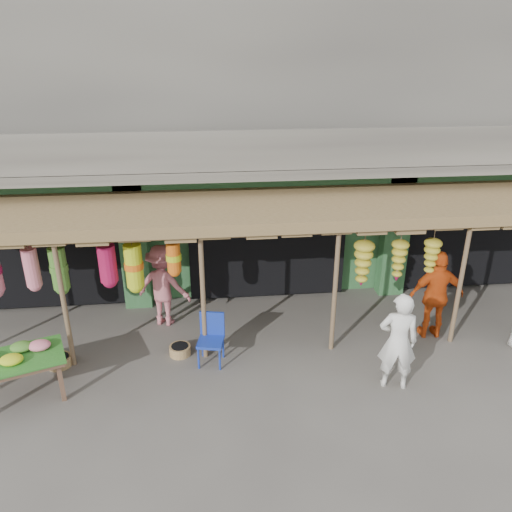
{
  "coord_description": "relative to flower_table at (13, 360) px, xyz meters",
  "views": [
    {
      "loc": [
        -1.4,
        -8.44,
        5.66
      ],
      "look_at": [
        -0.38,
        1.0,
        1.57
      ],
      "focal_mm": 35.0,
      "sensor_mm": 36.0,
      "label": 1
    }
  ],
  "objects": [
    {
      "name": "ground",
      "position": [
        4.68,
        1.12,
        -0.78
      ],
      "size": [
        80.0,
        80.0,
        0.0
      ],
      "primitive_type": "plane",
      "color": "#514C47",
      "rests_on": "ground"
    },
    {
      "name": "person_vendor",
      "position": [
        7.86,
        1.18,
        0.16
      ],
      "size": [
        1.13,
        0.51,
        1.89
      ],
      "primitive_type": "imported",
      "rotation": [
        0.0,
        0.0,
        3.1
      ],
      "color": "#CF4A13",
      "rests_on": "ground"
    },
    {
      "name": "basket_mid",
      "position": [
        0.41,
        0.92,
        -0.69
      ],
      "size": [
        0.54,
        0.54,
        0.18
      ],
      "primitive_type": "cylinder",
      "rotation": [
        0.0,
        0.0,
        -0.2
      ],
      "color": "olive",
      "rests_on": "ground"
    },
    {
      "name": "awning",
      "position": [
        4.52,
        1.92,
        1.79
      ],
      "size": [
        14.0,
        2.7,
        2.79
      ],
      "color": "brown",
      "rests_on": "ground"
    },
    {
      "name": "person_shopper",
      "position": [
        2.33,
        2.29,
        0.13
      ],
      "size": [
        1.33,
        1.04,
        1.81
      ],
      "primitive_type": "imported",
      "rotation": [
        0.0,
        0.0,
        2.79
      ],
      "color": "#CF6D76",
      "rests_on": "ground"
    },
    {
      "name": "basket_right",
      "position": [
        2.68,
        1.04,
        -0.69
      ],
      "size": [
        0.45,
        0.45,
        0.19
      ],
      "primitive_type": "cylinder",
      "rotation": [
        0.0,
        0.0,
        -0.09
      ],
      "color": "#A6814D",
      "rests_on": "ground"
    },
    {
      "name": "person_front",
      "position": [
        6.48,
        -0.33,
        0.13
      ],
      "size": [
        0.75,
        0.58,
        1.83
      ],
      "primitive_type": "imported",
      "rotation": [
        0.0,
        0.0,
        2.91
      ],
      "color": "white",
      "rests_on": "ground"
    },
    {
      "name": "blue_chair",
      "position": [
        3.3,
        0.78,
        -0.23
      ],
      "size": [
        0.55,
        0.56,
        0.99
      ],
      "rotation": [
        0.0,
        0.0,
        -0.2
      ],
      "color": "#1933A3",
      "rests_on": "ground"
    },
    {
      "name": "flower_table",
      "position": [
        0.0,
        0.0,
        0.0
      ],
      "size": [
        1.84,
        1.44,
        0.97
      ],
      "rotation": [
        0.0,
        0.0,
        0.35
      ],
      "color": "brown",
      "rests_on": "ground"
    },
    {
      "name": "building",
      "position": [
        4.67,
        5.99,
        2.59
      ],
      "size": [
        16.4,
        6.8,
        7.0
      ],
      "color": "gray",
      "rests_on": "ground"
    }
  ]
}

